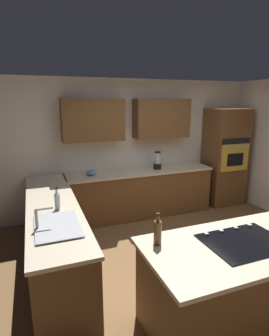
{
  "coord_description": "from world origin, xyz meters",
  "views": [
    {
      "loc": [
        2.0,
        2.96,
        2.2
      ],
      "look_at": [
        0.49,
        -1.01,
        1.15
      ],
      "focal_mm": 29.18,
      "sensor_mm": 36.0,
      "label": 1
    }
  ],
  "objects_px": {
    "blender": "(157,162)",
    "sink_unit": "(57,225)",
    "oil_bottle": "(158,232)",
    "mixing_bowl": "(91,173)",
    "dish_soap_bottle": "(57,201)",
    "cooktop": "(244,241)",
    "wall_oven": "(225,157)"
  },
  "relations": [
    {
      "from": "wall_oven",
      "to": "cooktop",
      "type": "relative_size",
      "value": 2.68
    },
    {
      "from": "sink_unit",
      "to": "dish_soap_bottle",
      "type": "distance_m",
      "value": 0.49
    },
    {
      "from": "mixing_bowl",
      "to": "oil_bottle",
      "type": "height_order",
      "value": "oil_bottle"
    },
    {
      "from": "sink_unit",
      "to": "dish_soap_bottle",
      "type": "xyz_separation_m",
      "value": [
        -0.06,
        -0.48,
        0.1
      ]
    },
    {
      "from": "sink_unit",
      "to": "oil_bottle",
      "type": "relative_size",
      "value": 2.28
    },
    {
      "from": "wall_oven",
      "to": "dish_soap_bottle",
      "type": "distance_m",
      "value": 3.89
    },
    {
      "from": "sink_unit",
      "to": "dish_soap_bottle",
      "type": "bearing_deg",
      "value": -96.95
    },
    {
      "from": "mixing_bowl",
      "to": "dish_soap_bottle",
      "type": "distance_m",
      "value": 1.59
    },
    {
      "from": "dish_soap_bottle",
      "to": "oil_bottle",
      "type": "distance_m",
      "value": 1.42
    },
    {
      "from": "wall_oven",
      "to": "blender",
      "type": "bearing_deg",
      "value": 0.24
    },
    {
      "from": "wall_oven",
      "to": "mixing_bowl",
      "type": "bearing_deg",
      "value": 0.13
    },
    {
      "from": "cooktop",
      "to": "mixing_bowl",
      "type": "distance_m",
      "value": 2.98
    },
    {
      "from": "cooktop",
      "to": "dish_soap_bottle",
      "type": "distance_m",
      "value": 2.13
    },
    {
      "from": "mixing_bowl",
      "to": "cooktop",
      "type": "bearing_deg",
      "value": 106.57
    },
    {
      "from": "cooktop",
      "to": "dish_soap_bottle",
      "type": "relative_size",
      "value": 2.62
    },
    {
      "from": "sink_unit",
      "to": "oil_bottle",
      "type": "height_order",
      "value": "oil_bottle"
    },
    {
      "from": "mixing_bowl",
      "to": "oil_bottle",
      "type": "relative_size",
      "value": 0.6
    },
    {
      "from": "mixing_bowl",
      "to": "sink_unit",
      "type": "bearing_deg",
      "value": 67.66
    },
    {
      "from": "mixing_bowl",
      "to": "dish_soap_bottle",
      "type": "xyz_separation_m",
      "value": [
        0.72,
        1.41,
        0.07
      ]
    },
    {
      "from": "sink_unit",
      "to": "mixing_bowl",
      "type": "bearing_deg",
      "value": -112.34
    },
    {
      "from": "blender",
      "to": "sink_unit",
      "type": "bearing_deg",
      "value": 42.35
    },
    {
      "from": "oil_bottle",
      "to": "sink_unit",
      "type": "bearing_deg",
      "value": -39.57
    },
    {
      "from": "dish_soap_bottle",
      "to": "oil_bottle",
      "type": "bearing_deg",
      "value": 123.71
    },
    {
      "from": "dish_soap_bottle",
      "to": "mixing_bowl",
      "type": "bearing_deg",
      "value": -116.97
    },
    {
      "from": "sink_unit",
      "to": "cooktop",
      "type": "distance_m",
      "value": 1.89
    },
    {
      "from": "wall_oven",
      "to": "mixing_bowl",
      "type": "relative_size",
      "value": 11.11
    },
    {
      "from": "cooktop",
      "to": "wall_oven",
      "type": "bearing_deg",
      "value": -125.63
    },
    {
      "from": "oil_bottle",
      "to": "cooktop",
      "type": "bearing_deg",
      "value": 161.51
    },
    {
      "from": "dish_soap_bottle",
      "to": "wall_oven",
      "type": "bearing_deg",
      "value": -158.56
    },
    {
      "from": "cooktop",
      "to": "oil_bottle",
      "type": "xyz_separation_m",
      "value": [
        0.78,
        -0.26,
        0.12
      ]
    },
    {
      "from": "mixing_bowl",
      "to": "dish_soap_bottle",
      "type": "height_order",
      "value": "dish_soap_bottle"
    },
    {
      "from": "wall_oven",
      "to": "mixing_bowl",
      "type": "xyz_separation_m",
      "value": [
        2.9,
        0.01,
        -0.07
      ]
    }
  ]
}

